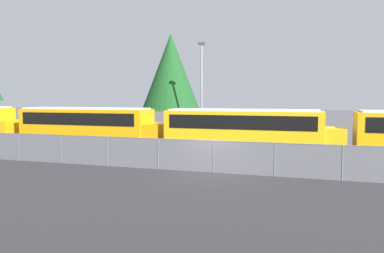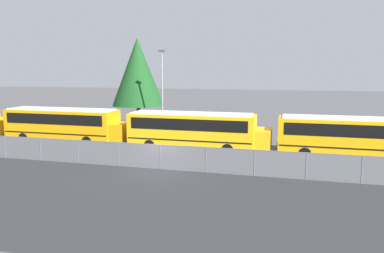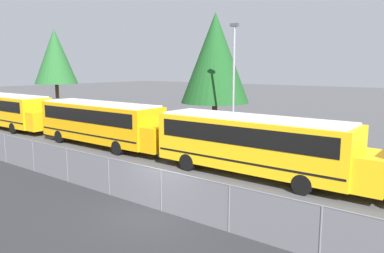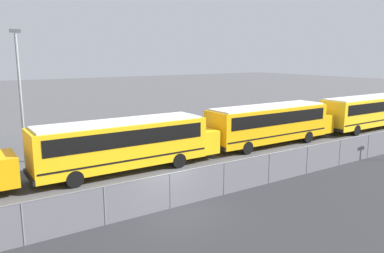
# 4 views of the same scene
# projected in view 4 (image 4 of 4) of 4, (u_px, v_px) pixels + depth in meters

# --- Properties ---
(ground_plane) EXTENTS (200.00, 200.00, 0.00)m
(ground_plane) POSITION_uv_depth(u_px,v_px,m) (170.00, 208.00, 16.66)
(ground_plane) COLOR #4C4C4F
(fence) EXTENTS (72.52, 0.07, 1.64)m
(fence) POSITION_uv_depth(u_px,v_px,m) (170.00, 191.00, 16.50)
(fence) COLOR #9EA0A5
(fence) RESTS_ON ground_plane
(school_bus_2) EXTENTS (11.45, 2.63, 3.02)m
(school_bus_2) POSITION_uv_depth(u_px,v_px,m) (126.00, 141.00, 21.78)
(school_bus_2) COLOR yellow
(school_bus_2) RESTS_ON ground_plane
(school_bus_3) EXTENTS (11.45, 2.63, 3.02)m
(school_bus_3) POSITION_uv_depth(u_px,v_px,m) (271.00, 122.00, 28.30)
(school_bus_3) COLOR #EDA80F
(school_bus_3) RESTS_ON ground_plane
(school_bus_4) EXTENTS (11.45, 2.63, 3.02)m
(school_bus_4) POSITION_uv_depth(u_px,v_px,m) (368.00, 110.00, 34.36)
(school_bus_4) COLOR yellow
(school_bus_4) RESTS_ON ground_plane
(light_pole) EXTENTS (0.60, 0.24, 8.27)m
(light_pole) POSITION_uv_depth(u_px,v_px,m) (20.00, 91.00, 23.16)
(light_pole) COLOR gray
(light_pole) RESTS_ON ground_plane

